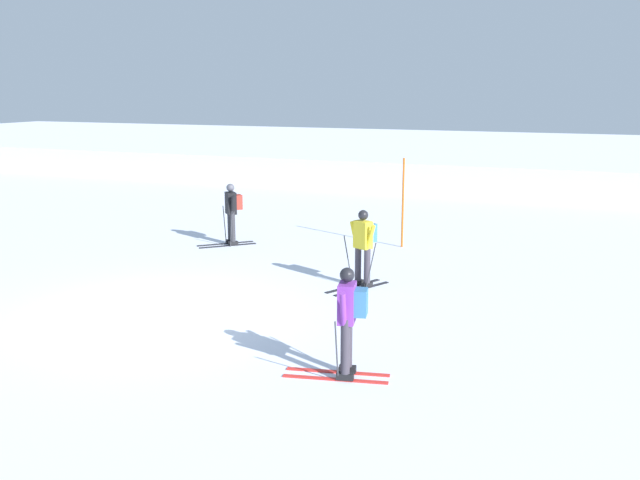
% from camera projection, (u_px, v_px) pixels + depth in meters
% --- Properties ---
extents(ground_plane, '(120.00, 120.00, 0.00)m').
position_uv_depth(ground_plane, '(158.00, 315.00, 13.59)').
color(ground_plane, silver).
extents(far_snow_ridge, '(80.00, 7.42, 1.20)m').
position_uv_depth(far_snow_ridge, '(424.00, 168.00, 32.59)').
color(far_snow_ridge, silver).
rests_on(far_snow_ridge, ground).
extents(skier_yellow, '(1.05, 1.60, 1.71)m').
position_uv_depth(skier_yellow, '(364.00, 244.00, 15.30)').
color(skier_yellow, black).
rests_on(skier_yellow, ground).
extents(skier_black, '(1.41, 1.38, 1.71)m').
position_uv_depth(skier_black, '(232.00, 211.00, 19.42)').
color(skier_black, black).
rests_on(skier_black, ground).
extents(skier_purple, '(1.64, 0.99, 1.71)m').
position_uv_depth(skier_purple, '(348.00, 317.00, 10.46)').
color(skier_purple, red).
rests_on(skier_purple, ground).
extents(trail_marker_pole, '(0.06, 0.06, 2.44)m').
position_uv_depth(trail_marker_pole, '(403.00, 203.00, 19.07)').
color(trail_marker_pole, '#C65614').
rests_on(trail_marker_pole, ground).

